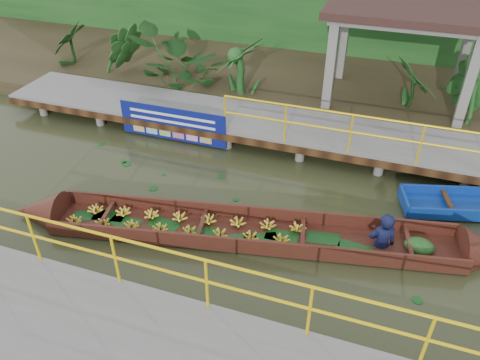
% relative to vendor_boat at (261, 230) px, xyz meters
% --- Properties ---
extents(ground, '(80.00, 80.00, 0.00)m').
position_rel_vendor_boat_xyz_m(ground, '(-0.94, 0.53, -0.21)').
color(ground, '#2B2E17').
rests_on(ground, ground).
extents(land_strip, '(30.00, 8.00, 0.45)m').
position_rel_vendor_boat_xyz_m(land_strip, '(-0.94, 8.03, 0.02)').
color(land_strip, '#2E2517').
rests_on(land_strip, ground).
extents(far_dock, '(16.00, 2.06, 1.66)m').
position_rel_vendor_boat_xyz_m(far_dock, '(-0.92, 3.96, 0.27)').
color(far_dock, slate).
rests_on(far_dock, ground).
extents(pavilion, '(4.40, 3.00, 3.00)m').
position_rel_vendor_boat_xyz_m(pavilion, '(2.06, 6.83, 2.61)').
color(pavilion, slate).
rests_on(pavilion, ground).
extents(foliage_backdrop, '(30.00, 0.80, 4.00)m').
position_rel_vendor_boat_xyz_m(foliage_backdrop, '(-0.94, 10.53, 1.79)').
color(foliage_backdrop, '#143F16').
rests_on(foliage_backdrop, ground).
extents(vendor_boat, '(10.37, 2.98, 2.03)m').
position_rel_vendor_boat_xyz_m(vendor_boat, '(0.00, 0.00, 0.00)').
color(vendor_boat, '#37150F').
rests_on(vendor_boat, ground).
extents(blue_banner, '(3.09, 0.04, 0.97)m').
position_rel_vendor_boat_xyz_m(blue_banner, '(-3.44, 3.01, 0.35)').
color(blue_banner, navy).
rests_on(blue_banner, ground).
extents(tropical_plants, '(14.32, 1.32, 1.65)m').
position_rel_vendor_boat_xyz_m(tropical_plants, '(-2.69, 5.83, 1.07)').
color(tropical_plants, '#143F16').
rests_on(tropical_plants, ground).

